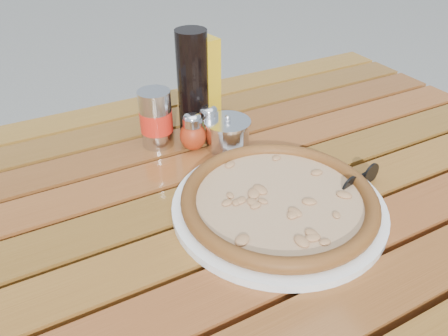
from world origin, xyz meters
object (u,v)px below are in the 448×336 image
table (229,219)px  pepper_shaker (193,132)px  parmesan_tin (227,133)px  dark_bottle (193,82)px  sunglasses (359,181)px  pizza (279,199)px  plate (278,206)px  oregano_shaker (209,124)px  olive_oil_cruet (204,80)px  soda_can (156,119)px

table → pepper_shaker: size_ratio=17.07×
parmesan_tin → dark_bottle: bearing=105.3°
table → sunglasses: (0.20, -0.11, 0.09)m
pepper_shaker → sunglasses: 0.34m
pizza → sunglasses: bearing=-6.5°
plate → table: bearing=114.2°
dark_bottle → oregano_shaker: bearing=-85.5°
oregano_shaker → sunglasses: (0.16, -0.28, -0.02)m
olive_oil_cruet → parmesan_tin: size_ratio=1.74×
soda_can → parmesan_tin: size_ratio=0.99×
parmesan_tin → table: bearing=-117.3°
plate → pizza: bearing=-90.0°
soda_can → oregano_shaker: bearing=-20.4°
sunglasses → table: bearing=138.9°
table → pizza: bearing=-65.8°
table → soda_can: soda_can is taller
plate → soda_can: bearing=108.5°
pepper_shaker → olive_oil_cruet: 0.14m
oregano_shaker → olive_oil_cruet: bearing=69.6°
oregano_shaker → olive_oil_cruet: (0.03, 0.09, 0.06)m
soda_can → olive_oil_cruet: 0.15m
olive_oil_cruet → sunglasses: olive_oil_cruet is taller
table → pepper_shaker: 0.19m
parmesan_tin → sunglasses: size_ratio=1.10×
table → dark_bottle: 0.30m
olive_oil_cruet → parmesan_tin: (-0.01, -0.13, -0.07)m
dark_bottle → olive_oil_cruet: size_ratio=1.05×
plate → dark_bottle: 0.34m
pepper_shaker → soda_can: 0.08m
pepper_shaker → dark_bottle: size_ratio=0.37×
table → oregano_shaker: bearing=75.4°
oregano_shaker → olive_oil_cruet: olive_oil_cruet is taller
soda_can → sunglasses: bearing=-50.7°
dark_bottle → olive_oil_cruet: dark_bottle is taller
table → oregano_shaker: (0.04, 0.17, 0.11)m
table → soda_can: 0.25m
plate → sunglasses: bearing=-6.5°
table → dark_bottle: dark_bottle is taller
soda_can → olive_oil_cruet: (0.14, 0.05, 0.04)m
pizza → dark_bottle: dark_bottle is taller
oregano_shaker → table: bearing=-104.6°
parmesan_tin → olive_oil_cruet: bearing=85.2°
table → olive_oil_cruet: bearing=73.3°
table → soda_can: bearing=105.7°
oregano_shaker → sunglasses: 0.32m
pizza → soda_can: soda_can is taller
olive_oil_cruet → parmesan_tin: 0.15m
dark_bottle → parmesan_tin: (0.03, -0.10, -0.08)m
olive_oil_cruet → table: bearing=-106.7°
pizza → table: bearing=114.2°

